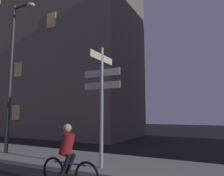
# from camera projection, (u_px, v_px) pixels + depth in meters

# --- Properties ---
(sidewalk_kerb) EXTENTS (40.00, 2.98, 0.14)m
(sidewalk_kerb) POSITION_uv_depth(u_px,v_px,m) (147.00, 169.00, 7.05)
(sidewalk_kerb) COLOR gray
(sidewalk_kerb) RESTS_ON ground_plane
(signpost) EXTENTS (1.39, 1.45, 4.00)m
(signpost) POSITION_uv_depth(u_px,v_px,m) (102.00, 94.00, 7.20)
(signpost) COLOR gray
(signpost) RESTS_ON sidewalk_kerb
(street_lamp) EXTENTS (1.43, 0.28, 6.99)m
(street_lamp) POSITION_uv_depth(u_px,v_px,m) (13.00, 64.00, 9.98)
(street_lamp) COLOR #2D2D30
(street_lamp) RESTS_ON sidewalk_kerb
(cyclist) EXTENTS (1.82, 0.33, 1.61)m
(cyclist) POSITION_uv_depth(u_px,v_px,m) (68.00, 158.00, 5.50)
(cyclist) COLOR black
(cyclist) RESTS_ON ground_plane
(building_left_block) EXTENTS (13.89, 6.76, 20.79)m
(building_left_block) POSITION_uv_depth(u_px,v_px,m) (63.00, 25.00, 20.46)
(building_left_block) COLOR #6B6056
(building_left_block) RESTS_ON ground_plane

